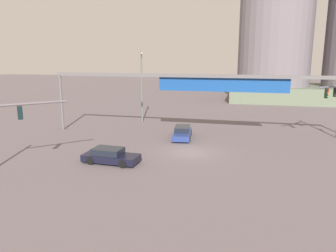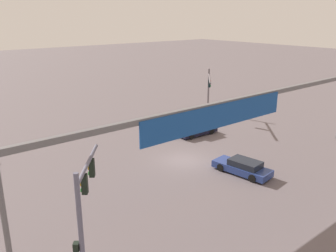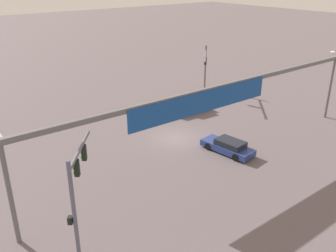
{
  "view_description": "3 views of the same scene",
  "coord_description": "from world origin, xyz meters",
  "px_view_note": "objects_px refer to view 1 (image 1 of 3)",
  "views": [
    {
      "loc": [
        4.67,
        -27.43,
        8.28
      ],
      "look_at": [
        -2.05,
        -0.33,
        2.37
      ],
      "focal_mm": 34.46,
      "sensor_mm": 36.0,
      "label": 1
    },
    {
      "loc": [
        19.51,
        21.73,
        12.29
      ],
      "look_at": [
        1.36,
        -0.6,
        3.3
      ],
      "focal_mm": 38.14,
      "sensor_mm": 36.0,
      "label": 2
    },
    {
      "loc": [
        19.82,
        24.53,
        14.69
      ],
      "look_at": [
        2.33,
        1.84,
        2.51
      ],
      "focal_mm": 39.27,
      "sensor_mm": 36.0,
      "label": 3
    }
  ],
  "objects_px": {
    "traffic_signal_near_corner": "(336,101)",
    "sedan_car_waiting_far": "(182,133)",
    "sedan_car_approaching": "(110,156)",
    "streetlamp_curved_arm": "(142,83)"
  },
  "relations": [
    {
      "from": "sedan_car_approaching",
      "to": "sedan_car_waiting_far",
      "type": "distance_m",
      "value": 10.31
    },
    {
      "from": "streetlamp_curved_arm",
      "to": "sedan_car_approaching",
      "type": "bearing_deg",
      "value": -10.69
    },
    {
      "from": "traffic_signal_near_corner",
      "to": "streetlamp_curved_arm",
      "type": "bearing_deg",
      "value": -61.43
    },
    {
      "from": "streetlamp_curved_arm",
      "to": "sedan_car_waiting_far",
      "type": "bearing_deg",
      "value": 24.81
    },
    {
      "from": "streetlamp_curved_arm",
      "to": "sedan_car_waiting_far",
      "type": "height_order",
      "value": "streetlamp_curved_arm"
    },
    {
      "from": "traffic_signal_near_corner",
      "to": "sedan_car_waiting_far",
      "type": "relative_size",
      "value": 1.23
    },
    {
      "from": "traffic_signal_near_corner",
      "to": "sedan_car_approaching",
      "type": "relative_size",
      "value": 1.33
    },
    {
      "from": "sedan_car_approaching",
      "to": "sedan_car_waiting_far",
      "type": "height_order",
      "value": "same"
    },
    {
      "from": "traffic_signal_near_corner",
      "to": "sedan_car_approaching",
      "type": "distance_m",
      "value": 23.21
    },
    {
      "from": "streetlamp_curved_arm",
      "to": "sedan_car_waiting_far",
      "type": "xyz_separation_m",
      "value": [
        6.65,
        -6.67,
        -4.63
      ]
    }
  ]
}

